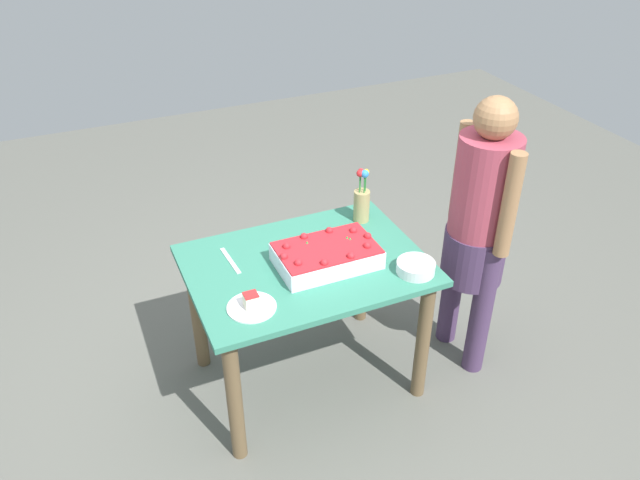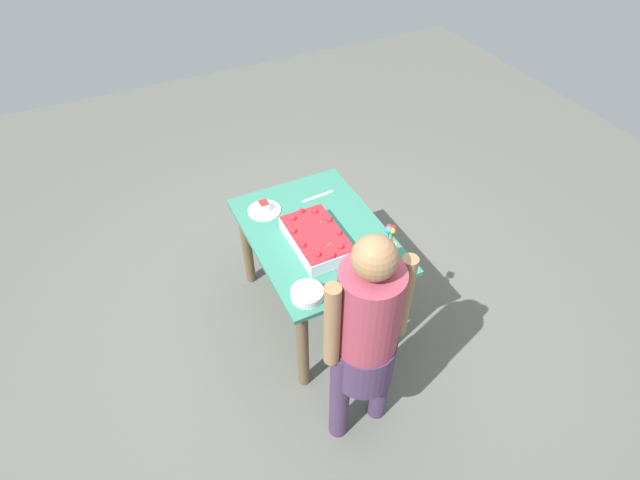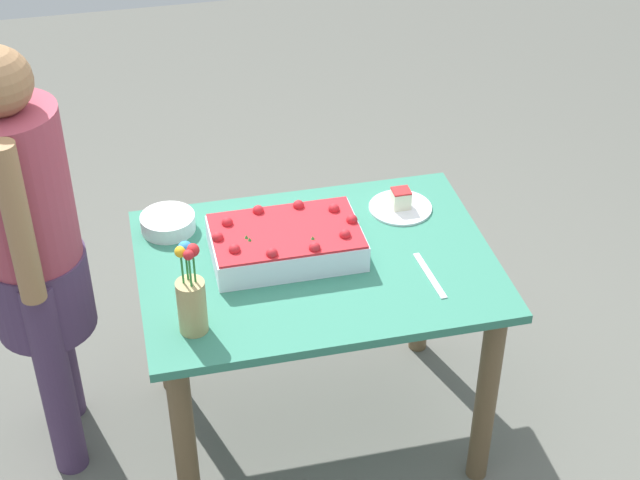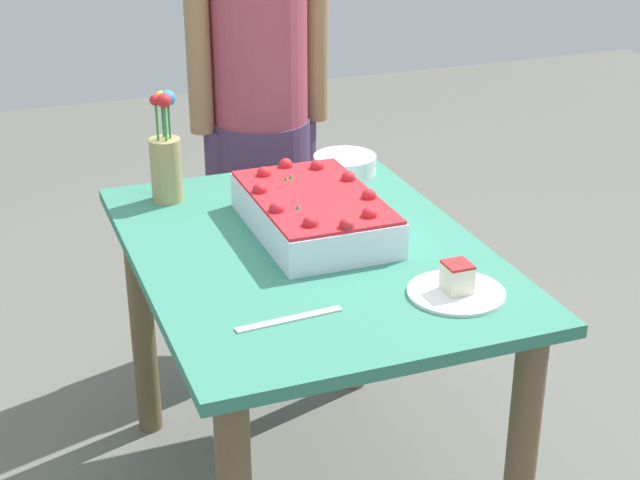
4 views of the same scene
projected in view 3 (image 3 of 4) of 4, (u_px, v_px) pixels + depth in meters
ground_plane at (317, 426)px, 3.51m from camera, size 8.00×8.00×0.00m
dining_table at (316, 295)px, 3.16m from camera, size 1.11×0.81×0.75m
sheet_cake at (286, 242)px, 3.07m from camera, size 0.47×0.29×0.12m
serving_plate_with_slice at (400, 204)px, 3.30m from camera, size 0.21×0.21×0.07m
cake_knife at (430, 275)px, 3.01m from camera, size 0.04×0.23×0.00m
flower_vase at (191, 299)px, 2.74m from camera, size 0.08×0.08×0.30m
fruit_bowl at (168, 223)px, 3.19m from camera, size 0.18×0.18×0.05m
person_standing at (31, 241)px, 2.98m from camera, size 0.31×0.45×1.49m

